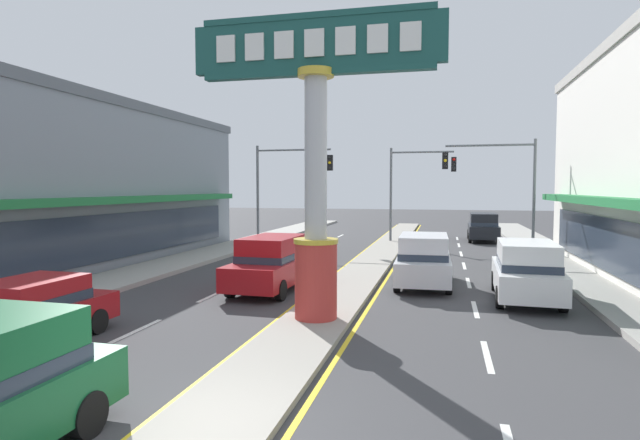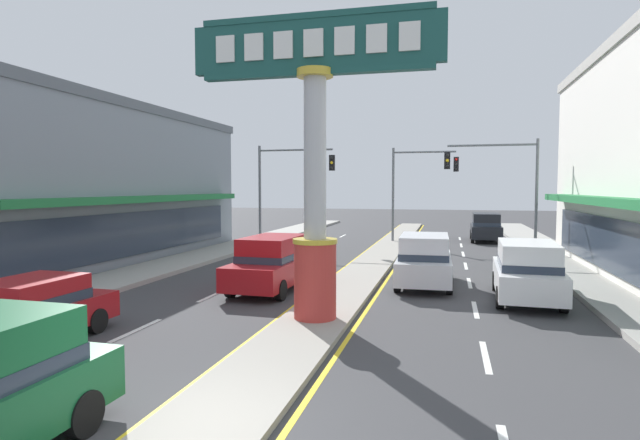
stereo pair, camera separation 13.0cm
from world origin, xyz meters
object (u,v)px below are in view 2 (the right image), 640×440
(suv_mid_left_lane, at_px, (527,271))
(district_sign, at_px, (315,159))
(traffic_light_median_far, at_px, (416,179))
(suv_near_left_lane, at_px, (424,260))
(suv_far_left_oncoming, at_px, (486,227))
(storefront_left, at_px, (78,183))
(traffic_light_right_side, at_px, (502,176))
(sedan_kerb_right, at_px, (28,312))
(suv_far_right_lane, at_px, (272,263))
(traffic_light_left_side, at_px, (287,177))

(suv_mid_left_lane, bearing_deg, district_sign, -144.27)
(district_sign, xyz_separation_m, traffic_light_median_far, (1.39, 20.68, -0.17))
(suv_near_left_lane, bearing_deg, suv_far_left_oncoming, 79.10)
(storefront_left, distance_m, traffic_light_right_side, 21.75)
(suv_near_left_lane, height_order, suv_mid_left_lane, same)
(suv_near_left_lane, bearing_deg, sedan_kerb_right, -131.79)
(traffic_light_right_side, xyz_separation_m, suv_far_right_lane, (-8.76, -12.15, -3.26))
(suv_far_right_lane, relative_size, suv_mid_left_lane, 1.00)
(traffic_light_left_side, xyz_separation_m, sedan_kerb_right, (0.29, -20.41, -3.46))
(traffic_light_right_side, bearing_deg, suv_near_left_lane, -109.59)
(storefront_left, relative_size, suv_far_left_oncoming, 4.57)
(suv_mid_left_lane, height_order, suv_far_left_oncoming, same)
(storefront_left, xyz_separation_m, traffic_light_median_far, (15.62, 12.14, 0.36))
(suv_mid_left_lane, relative_size, suv_far_left_oncoming, 1.01)
(district_sign, height_order, suv_near_left_lane, district_sign)
(storefront_left, bearing_deg, sedan_kerb_right, -55.26)
(suv_far_right_lane, height_order, suv_near_left_lane, same)
(district_sign, relative_size, sedan_kerb_right, 1.83)
(traffic_light_left_side, bearing_deg, suv_far_left_oncoming, 27.18)
(traffic_light_right_side, height_order, traffic_light_median_far, same)
(storefront_left, height_order, suv_far_right_lane, storefront_left)
(traffic_light_median_far, bearing_deg, district_sign, -93.86)
(district_sign, bearing_deg, suv_near_left_lane, 66.64)
(district_sign, xyz_separation_m, traffic_light_left_side, (-6.18, 16.93, -0.12))
(district_sign, relative_size, suv_far_right_lane, 1.71)
(district_sign, height_order, suv_far_right_lane, district_sign)
(district_sign, height_order, traffic_light_left_side, district_sign)
(suv_mid_left_lane, bearing_deg, suv_far_left_oncoming, 89.99)
(suv_far_right_lane, height_order, sedan_kerb_right, suv_far_right_lane)
(suv_far_right_lane, bearing_deg, traffic_light_median_far, 76.63)
(suv_far_right_lane, bearing_deg, sedan_kerb_right, -114.01)
(traffic_light_median_far, bearing_deg, traffic_light_left_side, -153.66)
(suv_far_right_lane, bearing_deg, district_sign, -56.59)
(storefront_left, relative_size, suv_mid_left_lane, 4.53)
(storefront_left, height_order, suv_mid_left_lane, storefront_left)
(sedan_kerb_right, bearing_deg, suv_near_left_lane, 48.21)
(traffic_light_left_side, height_order, suv_mid_left_lane, traffic_light_left_side)
(suv_mid_left_lane, relative_size, sedan_kerb_right, 1.07)
(traffic_light_median_far, relative_size, suv_far_right_lane, 1.33)
(suv_mid_left_lane, bearing_deg, suv_far_right_lane, -177.89)
(suv_far_right_lane, xyz_separation_m, suv_mid_left_lane, (8.47, 0.31, 0.00))
(suv_far_right_lane, bearing_deg, storefront_left, 158.38)
(traffic_light_left_side, xyz_separation_m, suv_far_left_oncoming, (12.06, 6.19, -3.26))
(storefront_left, height_order, traffic_light_right_side, storefront_left)
(district_sign, distance_m, traffic_light_left_side, 18.02)
(sedan_kerb_right, bearing_deg, district_sign, 30.63)
(suv_near_left_lane, bearing_deg, traffic_light_left_side, 128.74)
(traffic_light_left_side, distance_m, traffic_light_median_far, 8.45)
(district_sign, bearing_deg, storefront_left, 149.04)
(traffic_light_left_side, height_order, suv_far_right_lane, traffic_light_left_side)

